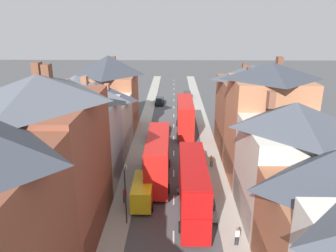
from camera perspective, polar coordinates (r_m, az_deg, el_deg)
pavement_left at (r=52.86m, az=-4.52°, el=-1.23°), size 2.20×104.00×0.14m
pavement_right at (r=52.87m, az=6.56°, el=-1.29°), size 2.20×104.00×0.14m
centre_line_dashes at (r=50.77m, az=1.02°, el=-2.10°), size 0.14×97.80×0.01m
terrace_row_left at (r=29.88m, az=-18.96°, el=-5.21°), size 8.00×57.53×14.46m
terrace_row_right at (r=28.45m, az=22.25°, el=-8.17°), size 8.00×49.23×13.74m
double_decker_bus_lead at (r=52.52m, az=2.99°, el=1.83°), size 2.74×10.80×5.30m
double_decker_bus_mid_street at (r=37.18m, az=-1.78°, el=-5.44°), size 2.74×10.80×5.30m
double_decker_bus_far_approaching at (r=31.22m, az=4.36°, el=-10.49°), size 2.74×10.80×5.30m
car_near_blue at (r=75.73m, az=3.39°, el=5.49°), size 1.90×4.24×1.58m
car_near_silver at (r=70.13m, az=-1.51°, el=4.45°), size 1.90×4.60×1.58m
car_parked_left_a at (r=52.41m, az=-0.94°, el=-0.50°), size 1.90×4.44×1.58m
car_parked_right_a at (r=49.52m, az=-2.57°, el=-1.65°), size 1.90×4.30×1.65m
car_mid_black at (r=42.66m, az=5.20°, el=-5.12°), size 1.90×3.87×1.70m
car_parked_left_b at (r=32.27m, az=6.67°, el=-13.64°), size 1.90×4.05×1.62m
delivery_van at (r=33.52m, az=-4.41°, el=-11.19°), size 2.20×5.20×2.41m
pedestrian_near_right at (r=28.59m, az=11.93°, el=-18.19°), size 0.36×0.22×1.61m
pedestrian_mid_left at (r=33.60m, az=-7.56°, el=-11.83°), size 0.36×0.22×1.61m
pedestrian_mid_right at (r=41.00m, az=7.60°, el=-5.95°), size 0.36×0.22×1.61m
street_lamp at (r=29.64m, az=-7.39°, el=-11.36°), size 0.20×1.12×5.50m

